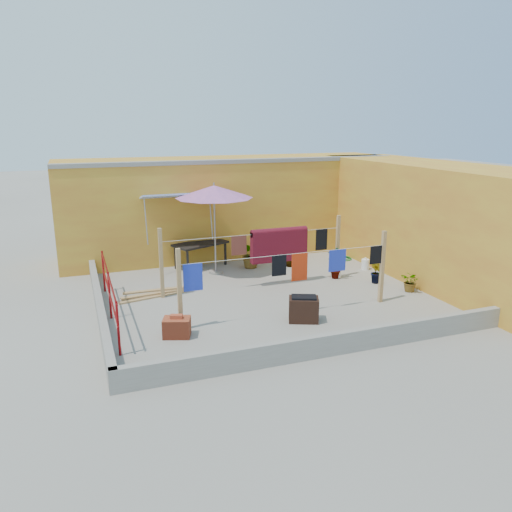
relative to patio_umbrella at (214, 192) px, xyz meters
name	(u,v)px	position (x,y,z in m)	size (l,w,h in m)	color
ground	(266,296)	(0.65, -2.38, -2.40)	(80.00, 80.00, 0.00)	#9E998E
wall_back	(229,205)	(1.15, 2.32, -0.79)	(11.00, 3.27, 3.21)	gold
wall_right	(436,221)	(5.85, -2.38, -0.80)	(2.40, 9.00, 3.20)	gold
parapet_front	(334,344)	(0.65, -5.96, -2.18)	(8.30, 0.16, 0.44)	gray
parapet_left	(100,307)	(-3.43, -2.38, -2.18)	(0.16, 7.30, 0.44)	gray
red_railing	(109,288)	(-3.20, -2.58, -1.68)	(0.05, 4.20, 1.10)	maroon
clothesline_rig	(278,249)	(1.21, -1.86, -1.34)	(5.09, 2.35, 1.80)	tan
patio_umbrella	(214,192)	(0.00, 0.00, 0.00)	(2.29, 2.29, 2.67)	gray
outdoor_table	(200,245)	(-0.24, 0.82, -1.71)	(1.81, 1.36, 0.76)	black
brick_stack	(177,327)	(-2.00, -4.09, -2.19)	(0.65, 0.56, 0.48)	#A54026
lumber_pile	(158,293)	(-1.93, -1.38, -2.33)	(2.08, 0.59, 0.13)	tan
brazier	(304,309)	(0.83, -4.24, -2.11)	(0.77, 0.66, 0.59)	black
white_basin	(367,333)	(1.74, -5.42, -2.35)	(0.48, 0.48, 0.08)	white
water_jug_a	(365,264)	(4.35, -1.20, -2.24)	(0.23, 0.23, 0.37)	white
water_jug_b	(337,273)	(3.16, -1.63, -2.26)	(0.20, 0.20, 0.31)	white
green_hose	(344,258)	(4.35, 0.04, -2.36)	(0.48, 0.48, 0.07)	#17681A
plant_back_a	(251,254)	(1.20, 0.21, -1.96)	(0.78, 0.68, 0.87)	#225E1B
plant_back_b	(290,257)	(2.35, -0.09, -2.10)	(0.34, 0.34, 0.60)	#225E1B
plant_right_a	(336,262)	(3.08, -1.68, -1.93)	(0.49, 0.33, 0.94)	#225E1B
plant_right_b	(376,272)	(3.89, -2.48, -2.08)	(0.35, 0.28, 0.64)	#225E1B
plant_right_c	(411,282)	(4.35, -3.39, -2.12)	(0.50, 0.43, 0.55)	#225E1B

